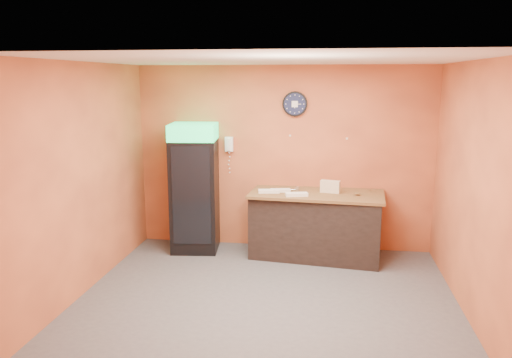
# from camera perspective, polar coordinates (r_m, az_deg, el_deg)

# --- Properties ---
(floor) EXTENTS (4.50, 4.50, 0.00)m
(floor) POSITION_cam_1_polar(r_m,az_deg,el_deg) (6.15, 1.22, -13.58)
(floor) COLOR #47474C
(floor) RESTS_ON ground
(back_wall) EXTENTS (4.50, 0.02, 2.80)m
(back_wall) POSITION_cam_1_polar(r_m,az_deg,el_deg) (7.66, 3.13, 2.39)
(back_wall) COLOR #E2723F
(back_wall) RESTS_ON floor
(left_wall) EXTENTS (0.02, 4.00, 2.80)m
(left_wall) POSITION_cam_1_polar(r_m,az_deg,el_deg) (6.38, -19.22, -0.07)
(left_wall) COLOR #E2723F
(left_wall) RESTS_ON floor
(right_wall) EXTENTS (0.02, 4.00, 2.80)m
(right_wall) POSITION_cam_1_polar(r_m,az_deg,el_deg) (5.87, 23.63, -1.34)
(right_wall) COLOR #E2723F
(right_wall) RESTS_ON floor
(ceiling) EXTENTS (4.50, 4.00, 0.02)m
(ceiling) POSITION_cam_1_polar(r_m,az_deg,el_deg) (5.58, 1.34, 13.48)
(ceiling) COLOR white
(ceiling) RESTS_ON back_wall
(beverage_cooler) EXTENTS (0.75, 0.76, 1.94)m
(beverage_cooler) POSITION_cam_1_polar(r_m,az_deg,el_deg) (7.60, -7.13, -1.22)
(beverage_cooler) COLOR black
(beverage_cooler) RESTS_ON floor
(prep_counter) EXTENTS (1.94, 1.03, 0.93)m
(prep_counter) POSITION_cam_1_polar(r_m,az_deg,el_deg) (7.43, 6.88, -5.35)
(prep_counter) COLOR black
(prep_counter) RESTS_ON floor
(wall_clock) EXTENTS (0.37, 0.06, 0.37)m
(wall_clock) POSITION_cam_1_polar(r_m,az_deg,el_deg) (7.53, 4.47, 8.55)
(wall_clock) COLOR black
(wall_clock) RESTS_ON back_wall
(wall_phone) EXTENTS (0.12, 0.11, 0.23)m
(wall_phone) POSITION_cam_1_polar(r_m,az_deg,el_deg) (7.70, -3.10, 4.00)
(wall_phone) COLOR white
(wall_phone) RESTS_ON back_wall
(butcher_paper) EXTENTS (1.98, 1.06, 0.04)m
(butcher_paper) POSITION_cam_1_polar(r_m,az_deg,el_deg) (7.31, 6.97, -1.71)
(butcher_paper) COLOR brown
(butcher_paper) RESTS_ON prep_counter
(sub_roll_stack) EXTENTS (0.30, 0.16, 0.18)m
(sub_roll_stack) POSITION_cam_1_polar(r_m,az_deg,el_deg) (7.31, 8.48, -0.87)
(sub_roll_stack) COLOR beige
(sub_roll_stack) RESTS_ON butcher_paper
(wrapped_sandwich_left) EXTENTS (0.32, 0.17, 0.04)m
(wrapped_sandwich_left) POSITION_cam_1_polar(r_m,az_deg,el_deg) (7.25, 1.49, -1.40)
(wrapped_sandwich_left) COLOR white
(wrapped_sandwich_left) RESTS_ON butcher_paper
(wrapped_sandwich_mid) EXTENTS (0.33, 0.20, 0.04)m
(wrapped_sandwich_mid) POSITION_cam_1_polar(r_m,az_deg,el_deg) (7.07, 4.66, -1.76)
(wrapped_sandwich_mid) COLOR white
(wrapped_sandwich_mid) RESTS_ON butcher_paper
(wrapped_sandwich_right) EXTENTS (0.31, 0.17, 0.04)m
(wrapped_sandwich_right) POSITION_cam_1_polar(r_m,az_deg,el_deg) (7.31, 2.79, -1.31)
(wrapped_sandwich_right) COLOR white
(wrapped_sandwich_right) RESTS_ON butcher_paper
(kitchen_tool) EXTENTS (0.06, 0.06, 0.06)m
(kitchen_tool) POSITION_cam_1_polar(r_m,az_deg,el_deg) (7.41, 4.77, -1.08)
(kitchen_tool) COLOR silver
(kitchen_tool) RESTS_ON butcher_paper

